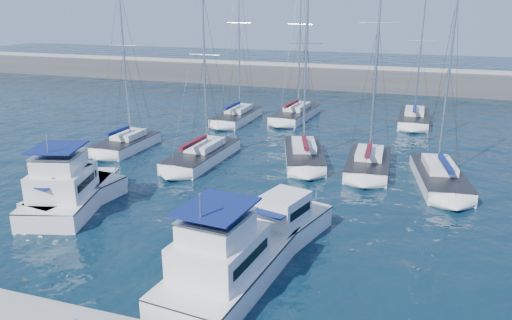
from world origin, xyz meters
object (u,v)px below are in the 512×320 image
(motor_yacht_stbd_inner, at_px, (227,263))
(motor_yacht_port_inner, at_px, (68,191))
(motor_yacht_port_outer, at_px, (73,194))
(sailboat_mid_b, at_px, (203,155))
(sailboat_mid_c, at_px, (304,155))
(motor_yacht_stbd_outer, at_px, (288,224))
(sailboat_mid_e, at_px, (439,177))
(sailboat_back_c, at_px, (414,118))
(sailboat_mid_d, at_px, (369,163))
(sailboat_back_a, at_px, (237,116))
(sailboat_mid_a, at_px, (127,143))
(sailboat_back_b, at_px, (296,114))

(motor_yacht_stbd_inner, bearing_deg, motor_yacht_port_inner, 163.81)
(motor_yacht_port_outer, distance_m, sailboat_mid_b, 12.23)
(motor_yacht_port_inner, relative_size, sailboat_mid_c, 0.60)
(motor_yacht_stbd_outer, distance_m, sailboat_mid_e, 14.53)
(motor_yacht_port_inner, height_order, sailboat_back_c, sailboat_back_c)
(sailboat_mid_c, xyz_separation_m, sailboat_mid_d, (5.31, -0.62, 0.04))
(motor_yacht_port_outer, relative_size, motor_yacht_port_inner, 0.78)
(sailboat_mid_e, relative_size, sailboat_back_c, 0.97)
(sailboat_mid_e, height_order, sailboat_back_a, sailboat_back_a)
(sailboat_mid_d, bearing_deg, sailboat_mid_b, -173.89)
(motor_yacht_port_outer, distance_m, motor_yacht_stbd_outer, 14.01)
(motor_yacht_stbd_outer, distance_m, sailboat_back_a, 29.23)
(sailboat_back_c, bearing_deg, sailboat_back_a, -165.19)
(motor_yacht_stbd_inner, height_order, sailboat_mid_a, sailboat_mid_a)
(motor_yacht_stbd_inner, bearing_deg, sailboat_back_c, 85.07)
(sailboat_mid_b, bearing_deg, sailboat_mid_e, 4.21)
(motor_yacht_stbd_inner, bearing_deg, sailboat_mid_d, 83.40)
(motor_yacht_port_outer, height_order, sailboat_mid_c, sailboat_mid_c)
(sailboat_mid_e, bearing_deg, sailboat_mid_c, 159.05)
(motor_yacht_port_outer, bearing_deg, sailboat_mid_d, 47.27)
(motor_yacht_port_outer, relative_size, sailboat_back_c, 0.51)
(sailboat_mid_c, xyz_separation_m, sailboat_mid_e, (10.49, -2.09, -0.03))
(sailboat_back_a, bearing_deg, sailboat_mid_b, -78.96)
(motor_yacht_port_outer, relative_size, motor_yacht_stbd_outer, 1.15)
(motor_yacht_stbd_outer, relative_size, sailboat_mid_d, 0.34)
(sailboat_back_c, bearing_deg, sailboat_mid_c, -115.84)
(sailboat_back_b, bearing_deg, sailboat_mid_a, -118.77)
(sailboat_mid_e, bearing_deg, sailboat_back_a, 136.22)
(motor_yacht_stbd_inner, xyz_separation_m, sailboat_back_b, (-5.65, 34.86, -0.60))
(motor_yacht_port_outer, relative_size, sailboat_back_b, 0.43)
(motor_yacht_port_inner, height_order, sailboat_mid_e, sailboat_mid_e)
(sailboat_mid_b, xyz_separation_m, sailboat_back_c, (16.03, 19.65, 0.01))
(motor_yacht_port_inner, height_order, motor_yacht_stbd_inner, same)
(motor_yacht_port_outer, height_order, sailboat_mid_d, sailboat_mid_d)
(motor_yacht_port_outer, relative_size, sailboat_mid_e, 0.52)
(motor_yacht_stbd_inner, distance_m, sailboat_mid_e, 19.88)
(sailboat_mid_a, xyz_separation_m, sailboat_back_c, (23.86, 18.65, -0.02))
(sailboat_mid_b, height_order, sailboat_back_c, sailboat_back_c)
(sailboat_mid_a, bearing_deg, motor_yacht_port_outer, -70.46)
(motor_yacht_port_outer, distance_m, sailboat_mid_c, 18.34)
(sailboat_mid_e, bearing_deg, motor_yacht_stbd_outer, -133.15)
(sailboat_mid_d, bearing_deg, sailboat_mid_e, -18.16)
(motor_yacht_port_outer, height_order, motor_yacht_port_inner, motor_yacht_port_inner)
(sailboat_mid_a, height_order, sailboat_back_c, sailboat_mid_a)
(sailboat_mid_c, distance_m, sailboat_back_b, 15.94)
(sailboat_mid_a, distance_m, sailboat_mid_d, 21.06)
(motor_yacht_stbd_inner, distance_m, sailboat_mid_c, 19.62)
(motor_yacht_port_inner, bearing_deg, sailboat_mid_c, 34.72)
(motor_yacht_port_outer, bearing_deg, sailboat_mid_c, 59.30)
(motor_yacht_stbd_outer, xyz_separation_m, sailboat_mid_b, (-10.38, 11.62, -0.44))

